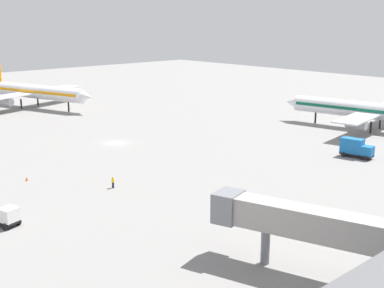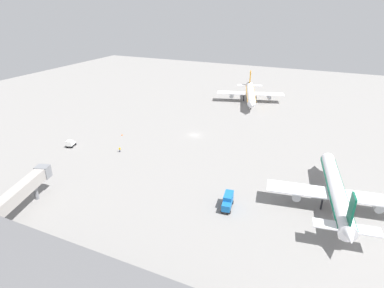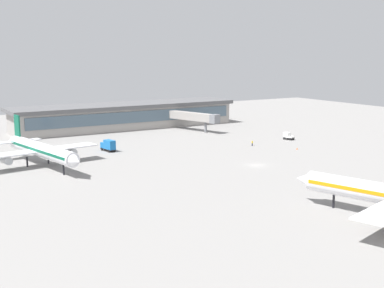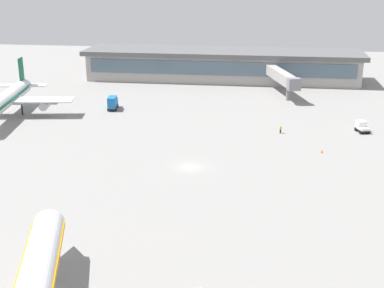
% 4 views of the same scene
% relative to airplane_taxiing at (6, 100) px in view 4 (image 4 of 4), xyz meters
% --- Properties ---
extents(ground, '(288.00, 288.00, 0.00)m').
position_rel_airplane_taxiing_xyz_m(ground, '(-47.00, 26.37, -4.26)').
color(ground, gray).
extents(terminal_building, '(85.34, 19.10, 9.15)m').
position_rel_airplane_taxiing_xyz_m(terminal_building, '(-45.92, -51.57, 0.41)').
color(terminal_building, '#9E9993').
rests_on(terminal_building, ground).
extents(airplane_taxiing, '(31.06, 38.36, 11.70)m').
position_rel_airplane_taxiing_xyz_m(airplane_taxiing, '(0.00, 0.00, 0.00)').
color(airplane_taxiing, white).
rests_on(airplane_taxiing, ground).
extents(catering_truck, '(2.87, 5.82, 3.30)m').
position_rel_airplane_taxiing_xyz_m(catering_truck, '(-22.28, -10.76, -2.56)').
color(catering_truck, black).
rests_on(catering_truck, ground).
extents(baggage_tug, '(2.97, 3.61, 2.30)m').
position_rel_airplane_taxiing_xyz_m(baggage_tug, '(-80.25, 0.39, -3.10)').
color(baggage_tug, black).
rests_on(baggage_tug, ground).
extents(ground_crew_worker, '(0.54, 0.54, 1.67)m').
position_rel_airplane_taxiing_xyz_m(ground_crew_worker, '(-63.05, 3.76, -3.41)').
color(ground_crew_worker, '#1E2338').
rests_on(ground_crew_worker, ground).
extents(jet_bridge, '(9.33, 23.33, 6.74)m').
position_rel_airplane_taxiing_xyz_m(jet_bridge, '(-63.83, -31.90, 0.89)').
color(jet_bridge, '#9E9993').
rests_on(jet_bridge, ground).
extents(safety_cone_near_gate, '(0.44, 0.44, 0.60)m').
position_rel_airplane_taxiing_xyz_m(safety_cone_near_gate, '(-70.62, 15.37, -3.96)').
color(safety_cone_near_gate, '#EA590C').
rests_on(safety_cone_near_gate, ground).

